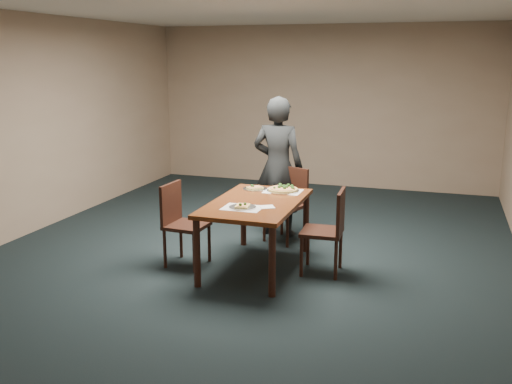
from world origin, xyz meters
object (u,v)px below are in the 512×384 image
(chair_left, at_px, (180,219))
(pizza_pan, at_px, (283,189))
(slice_plate_near, at_px, (242,207))
(slice_plate_far, at_px, (255,188))
(dining_table, at_px, (256,209))
(diner, at_px, (278,167))
(chair_right, at_px, (329,227))
(chair_far, at_px, (289,200))

(chair_left, bearing_deg, pizza_pan, -51.66)
(chair_left, bearing_deg, slice_plate_near, -98.09)
(slice_plate_far, bearing_deg, dining_table, -70.31)
(diner, relative_size, pizza_pan, 4.81)
(pizza_pan, distance_m, slice_plate_near, 0.86)
(pizza_pan, bearing_deg, chair_left, -145.12)
(chair_left, bearing_deg, chair_right, -78.21)
(slice_plate_near, bearing_deg, dining_table, 82.02)
(slice_plate_far, bearing_deg, chair_far, 64.16)
(chair_left, bearing_deg, dining_table, -76.34)
(chair_left, xyz_separation_m, chair_right, (1.61, 0.24, 0.00))
(pizza_pan, bearing_deg, chair_far, 98.21)
(chair_left, relative_size, slice_plate_near, 3.25)
(chair_far, relative_size, chair_left, 1.00)
(slice_plate_near, bearing_deg, chair_far, 85.15)
(chair_left, height_order, slice_plate_far, chair_left)
(chair_far, height_order, slice_plate_far, chair_far)
(diner, height_order, slice_plate_near, diner)
(pizza_pan, bearing_deg, dining_table, -105.90)
(dining_table, height_order, diner, diner)
(chair_far, relative_size, chair_right, 1.00)
(chair_left, distance_m, pizza_pan, 1.22)
(chair_far, distance_m, chair_right, 1.22)
(chair_far, relative_size, slice_plate_near, 3.25)
(diner, bearing_deg, chair_right, 129.39)
(slice_plate_near, bearing_deg, slice_plate_far, 99.89)
(dining_table, bearing_deg, chair_left, -169.80)
(pizza_pan, bearing_deg, slice_plate_far, -179.34)
(diner, bearing_deg, dining_table, 96.79)
(chair_far, bearing_deg, slice_plate_near, -73.12)
(slice_plate_far, bearing_deg, chair_right, -24.44)
(chair_left, height_order, chair_right, same)
(pizza_pan, bearing_deg, chair_right, -35.23)
(diner, bearing_deg, pizza_pan, 112.22)
(pizza_pan, bearing_deg, slice_plate_near, -103.05)
(pizza_pan, xyz_separation_m, slice_plate_far, (-0.34, -0.00, -0.01))
(slice_plate_far, bearing_deg, chair_left, -133.21)
(dining_table, xyz_separation_m, pizza_pan, (0.15, 0.53, 0.12))
(diner, distance_m, slice_plate_near, 1.56)
(dining_table, height_order, pizza_pan, pizza_pan)
(dining_table, distance_m, slice_plate_near, 0.33)
(dining_table, distance_m, chair_left, 0.85)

